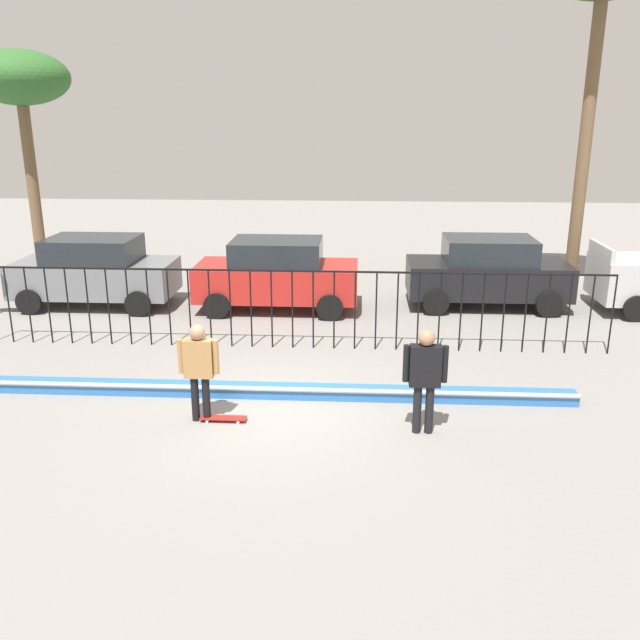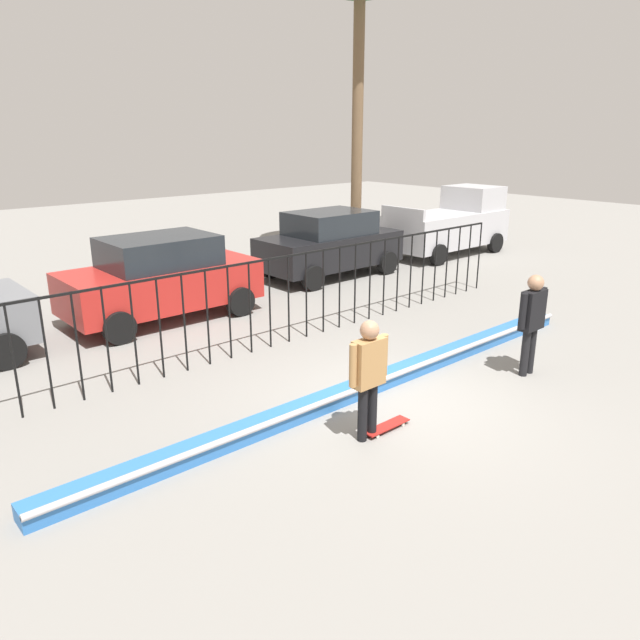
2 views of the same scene
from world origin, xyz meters
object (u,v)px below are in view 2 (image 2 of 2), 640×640
at_px(parked_car_black, 330,243).
at_px(skateboard, 387,426).
at_px(pickup_truck, 451,224).
at_px(parked_car_red, 161,277).
at_px(camera_operator, 532,316).
at_px(skateboarder, 369,369).

bearing_deg(parked_car_black, skateboard, -124.37).
relative_size(parked_car_black, pickup_truck, 0.91).
bearing_deg(parked_car_black, parked_car_red, -170.88).
relative_size(skateboard, pickup_truck, 0.17).
height_order(camera_operator, pickup_truck, pickup_truck).
bearing_deg(parked_car_black, pickup_truck, 0.16).
bearing_deg(skateboard, parked_car_red, 67.65).
height_order(camera_operator, parked_car_red, parked_car_red).
relative_size(skateboarder, parked_car_red, 0.40).
bearing_deg(parked_car_red, camera_operator, -64.13).
xyz_separation_m(camera_operator, parked_car_black, (2.39, 7.84, -0.11)).
distance_m(skateboard, pickup_truck, 13.44).
height_order(parked_car_red, pickup_truck, pickup_truck).
bearing_deg(camera_operator, skateboard, 33.32).
xyz_separation_m(parked_car_black, pickup_truck, (5.41, -0.25, 0.06)).
height_order(parked_car_black, pickup_truck, pickup_truck).
relative_size(camera_operator, pickup_truck, 0.38).
height_order(parked_car_red, parked_car_black, same).
bearing_deg(skateboarder, parked_car_black, 73.36).
distance_m(skateboarder, parked_car_red, 6.99).
xyz_separation_m(skateboarder, skateboard, (0.38, -0.02, -0.98)).
distance_m(skateboard, parked_car_red, 7.06).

